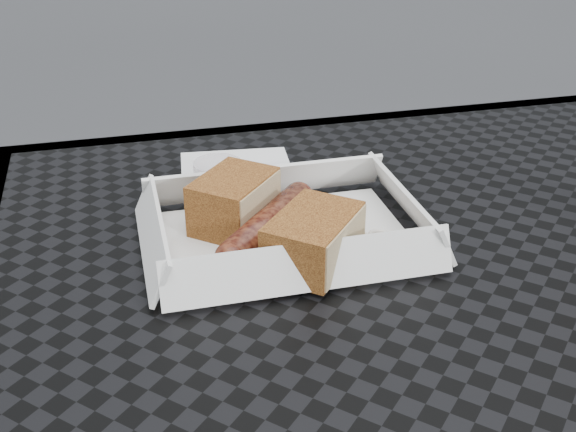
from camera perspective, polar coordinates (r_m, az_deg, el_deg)
The scene contains 9 objects.
patio_table at distance 0.65m, azimuth 12.23°, elevation -10.71°, with size 0.80×0.80×0.74m.
food_tray at distance 0.65m, azimuth -0.22°, elevation -1.77°, with size 0.22×0.15×0.00m, color white.
bratwurst at distance 0.64m, azimuth -1.62°, elevation -0.73°, with size 0.11×0.13×0.03m.
bread_near at distance 0.66m, azimuth -4.29°, elevation 1.16°, with size 0.08×0.06×0.05m, color brown.
bread_far at distance 0.60m, azimuth 2.02°, elevation -1.84°, with size 0.09×0.06×0.04m, color brown.
veg_garnish at distance 0.64m, azimuth 6.52°, elevation -2.09°, with size 0.03×0.03×0.00m.
napkin at distance 0.79m, azimuth -4.04°, elevation 3.50°, with size 0.12×0.12×0.00m, color white.
condiment_cup_sauce at distance 0.75m, azimuth -5.55°, elevation 3.19°, with size 0.05×0.05×0.03m, color maroon.
condiment_cup_empty at distance 0.71m, azimuth -3.28°, elevation 1.73°, with size 0.05×0.05×0.03m, color silver.
Camera 1 is at (-0.25, -0.45, 1.07)m, focal length 45.00 mm.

